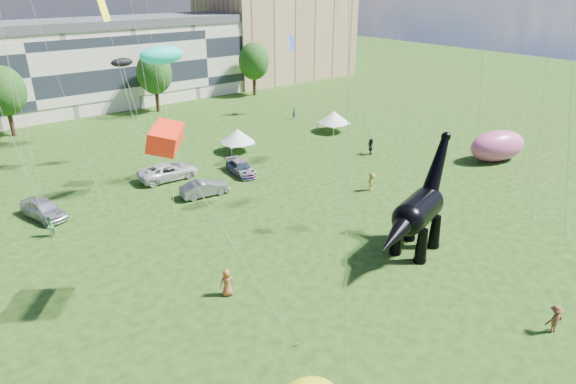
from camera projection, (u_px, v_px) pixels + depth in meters
ground at (395, 291)px, 31.30m from camera, size 220.00×220.00×0.00m
terrace_row at (22, 75)px, 68.54m from camera, size 78.00×11.00×12.00m
apartment_block at (276, 20)px, 96.05m from camera, size 28.00×18.00×22.00m
tree_mid_left at (3, 87)px, 59.72m from camera, size 5.20×5.20×9.44m
tree_mid_right at (154, 70)px, 71.13m from camera, size 5.20×5.20×9.44m
tree_far_right at (254, 58)px, 81.41m from camera, size 5.20×5.20×9.44m
dinosaur_sculpture at (416, 214)px, 34.39m from camera, size 10.46×4.26×8.57m
car_silver at (43, 209)px, 40.56m from camera, size 3.19×5.25×1.67m
car_grey at (205, 188)px, 44.80m from camera, size 4.70×2.18×1.49m
car_white at (168, 171)px, 48.50m from camera, size 6.09×3.11×1.65m
car_dark at (241, 168)px, 49.81m from camera, size 2.43×4.83×1.35m
gazebo_near at (237, 136)px, 55.77m from camera, size 4.45×4.45×2.73m
gazebo_far at (334, 117)px, 63.11m from camera, size 4.12×4.12×2.80m
inflatable_pink at (497, 146)px, 53.10m from camera, size 7.58×5.35×3.43m
visitors at (268, 209)px, 40.41m from camera, size 53.52×45.58×1.90m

